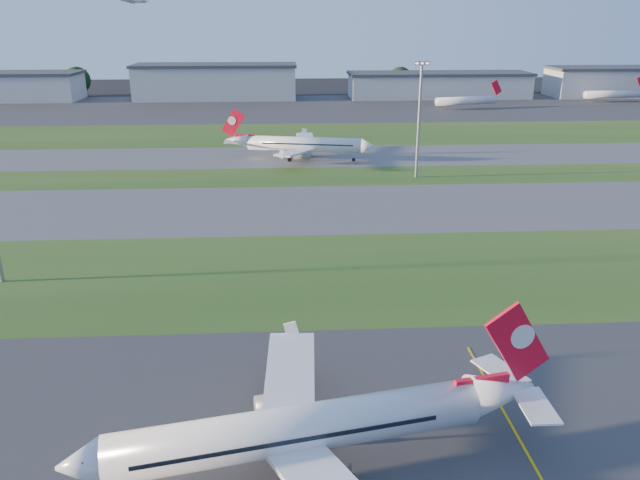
{
  "coord_description": "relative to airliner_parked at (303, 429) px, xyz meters",
  "views": [
    {
      "loc": [
        -15.11,
        -30.59,
        35.14
      ],
      "look_at": [
        -10.65,
        47.29,
        7.0
      ],
      "focal_mm": 35.0,
      "sensor_mm": 36.0,
      "label": 1
    }
  ],
  "objects": [
    {
      "name": "light_mast_centre",
      "position": [
        29.07,
        96.99,
        10.74
      ],
      "size": [
        3.2,
        0.7,
        25.8
      ],
      "color": "gray",
      "rests_on": "ground"
    },
    {
      "name": "taxiway_a",
      "position": [
        14.07,
        73.99,
        -4.07
      ],
      "size": [
        300.0,
        32.0,
        0.01
      ],
      "primitive_type": "cube",
      "color": "#515154",
      "rests_on": "ground"
    },
    {
      "name": "mini_jet_far",
      "position": [
        140.85,
        224.66,
        -0.79
      ],
      "size": [
        28.6,
        6.17,
        9.48
      ],
      "rotation": [
        0.0,
        0.0,
        0.12
      ],
      "color": "white",
      "rests_on": "ground"
    },
    {
      "name": "tree_west",
      "position": [
        -95.93,
        258.99,
        3.07
      ],
      "size": [
        12.1,
        12.1,
        13.2
      ],
      "color": "black",
      "rests_on": "ground"
    },
    {
      "name": "airliner_parked",
      "position": [
        0.0,
        0.0,
        0.0
      ],
      "size": [
        36.78,
        30.9,
        11.6
      ],
      "rotation": [
        0.0,
        0.0,
        0.2
      ],
      "color": "white",
      "rests_on": "ground"
    },
    {
      "name": "tree_east",
      "position": [
        129.07,
        255.99,
        2.09
      ],
      "size": [
        10.45,
        10.45,
        11.4
      ],
      "color": "black",
      "rests_on": "ground"
    },
    {
      "name": "grass_strip_b",
      "position": [
        14.07,
        98.99,
        -4.07
      ],
      "size": [
        300.0,
        18.0,
        0.01
      ],
      "primitive_type": "cube",
      "color": "#274B19",
      "rests_on": "ground"
    },
    {
      "name": "hangar_east",
      "position": [
        69.07,
        243.99,
        1.56
      ],
      "size": [
        81.6,
        23.0,
        11.2
      ],
      "color": "#A7A9AF",
      "rests_on": "ground"
    },
    {
      "name": "tree_mid_west",
      "position": [
        -5.93,
        254.99,
        1.76
      ],
      "size": [
        9.9,
        9.9,
        10.8
      ],
      "color": "black",
      "rests_on": "ground"
    },
    {
      "name": "grass_strip_a",
      "position": [
        14.07,
        40.99,
        -4.07
      ],
      "size": [
        300.0,
        34.0,
        0.01
      ],
      "primitive_type": "cube",
      "color": "#274B19",
      "rests_on": "ground"
    },
    {
      "name": "mini_jet_near",
      "position": [
        71.86,
        207.08,
        -0.79
      ],
      "size": [
        28.3,
        8.72,
        9.48
      ],
      "rotation": [
        0.0,
        0.0,
        0.22
      ],
      "color": "white",
      "rests_on": "ground"
    },
    {
      "name": "taxiway_b",
      "position": [
        14.07,
        120.99,
        -4.07
      ],
      "size": [
        300.0,
        26.0,
        0.01
      ],
      "primitive_type": "cube",
      "color": "#515154",
      "rests_on": "ground"
    },
    {
      "name": "tree_mid_east",
      "position": [
        54.07,
        257.99,
        2.74
      ],
      "size": [
        11.55,
        11.55,
        12.6
      ],
      "color": "black",
      "rests_on": "ground"
    },
    {
      "name": "hangar_west",
      "position": [
        -30.93,
        243.99,
        3.56
      ],
      "size": [
        71.4,
        23.0,
        15.2
      ],
      "color": "#A7A9AF",
      "rests_on": "ground"
    },
    {
      "name": "apron_far",
      "position": [
        14.07,
        213.99,
        -4.07
      ],
      "size": [
        400.0,
        80.0,
        0.01
      ],
      "primitive_type": "cube",
      "color": "#333335",
      "rests_on": "ground"
    },
    {
      "name": "grass_strip_c",
      "position": [
        14.07,
        153.99,
        -4.07
      ],
      "size": [
        300.0,
        40.0,
        0.01
      ],
      "primitive_type": "cube",
      "color": "#274B19",
      "rests_on": "ground"
    },
    {
      "name": "airliner_taxiing",
      "position": [
        3.69,
        116.87,
        -0.07
      ],
      "size": [
        36.08,
        30.3,
        11.39
      ],
      "rotation": [
        0.0,
        0.0,
        2.93
      ],
      "color": "white",
      "rests_on": "ground"
    }
  ]
}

